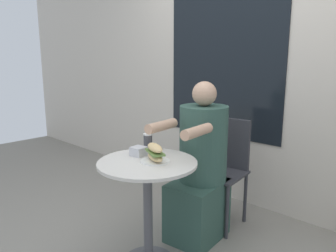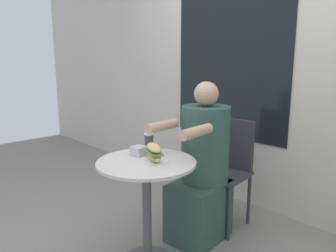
{
  "view_description": "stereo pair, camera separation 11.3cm",
  "coord_description": "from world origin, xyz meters",
  "px_view_note": "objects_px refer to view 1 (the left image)",
  "views": [
    {
      "loc": [
        1.45,
        -1.35,
        1.36
      ],
      "look_at": [
        0.0,
        0.19,
        0.92
      ],
      "focal_mm": 35.0,
      "sensor_mm": 36.0,
      "label": 1
    },
    {
      "loc": [
        1.53,
        -1.27,
        1.36
      ],
      "look_at": [
        0.0,
        0.19,
        0.92
      ],
      "focal_mm": 35.0,
      "sensor_mm": 36.0,
      "label": 2
    }
  ],
  "objects_px": {
    "diner_chair": "(225,161)",
    "seated_diner": "(200,172)",
    "sandwich_on_plate": "(155,154)",
    "drink_cup": "(148,142)",
    "cafe_table": "(148,191)"
  },
  "relations": [
    {
      "from": "diner_chair",
      "to": "seated_diner",
      "type": "xyz_separation_m",
      "value": [
        0.01,
        -0.35,
        -0.0
      ]
    },
    {
      "from": "sandwich_on_plate",
      "to": "seated_diner",
      "type": "bearing_deg",
      "value": 90.75
    },
    {
      "from": "diner_chair",
      "to": "drink_cup",
      "type": "bearing_deg",
      "value": 66.17
    },
    {
      "from": "cafe_table",
      "to": "drink_cup",
      "type": "distance_m",
      "value": 0.37
    },
    {
      "from": "drink_cup",
      "to": "sandwich_on_plate",
      "type": "bearing_deg",
      "value": -34.09
    },
    {
      "from": "sandwich_on_plate",
      "to": "drink_cup",
      "type": "xyz_separation_m",
      "value": [
        -0.23,
        0.16,
        0.01
      ]
    },
    {
      "from": "cafe_table",
      "to": "seated_diner",
      "type": "height_order",
      "value": "seated_diner"
    },
    {
      "from": "seated_diner",
      "to": "drink_cup",
      "type": "height_order",
      "value": "seated_diner"
    },
    {
      "from": "cafe_table",
      "to": "drink_cup",
      "type": "xyz_separation_m",
      "value": [
        -0.19,
        0.19,
        0.26
      ]
    },
    {
      "from": "sandwich_on_plate",
      "to": "drink_cup",
      "type": "bearing_deg",
      "value": 145.91
    },
    {
      "from": "seated_diner",
      "to": "sandwich_on_plate",
      "type": "height_order",
      "value": "seated_diner"
    },
    {
      "from": "cafe_table",
      "to": "sandwich_on_plate",
      "type": "relative_size",
      "value": 3.49
    },
    {
      "from": "cafe_table",
      "to": "drink_cup",
      "type": "height_order",
      "value": "drink_cup"
    },
    {
      "from": "cafe_table",
      "to": "seated_diner",
      "type": "relative_size",
      "value": 0.6
    },
    {
      "from": "sandwich_on_plate",
      "to": "cafe_table",
      "type": "bearing_deg",
      "value": -139.38
    }
  ]
}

